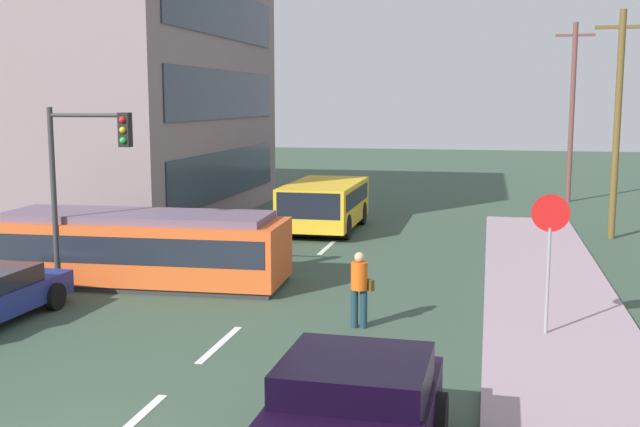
% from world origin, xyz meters
% --- Properties ---
extents(ground_plane, '(120.00, 120.00, 0.00)m').
position_xyz_m(ground_plane, '(0.00, 10.00, 0.00)').
color(ground_plane, '#374D3C').
extents(sidewalk_curb_right, '(3.20, 36.00, 0.14)m').
position_xyz_m(sidewalk_curb_right, '(6.80, 6.00, 0.07)').
color(sidewalk_curb_right, '#A08792').
rests_on(sidewalk_curb_right, ground).
extents(lane_stripe_1, '(0.16, 2.40, 0.01)m').
position_xyz_m(lane_stripe_1, '(0.00, 2.00, 0.01)').
color(lane_stripe_1, silver).
rests_on(lane_stripe_1, ground).
extents(lane_stripe_2, '(0.16, 2.40, 0.01)m').
position_xyz_m(lane_stripe_2, '(0.00, 6.00, 0.01)').
color(lane_stripe_2, silver).
rests_on(lane_stripe_2, ground).
extents(lane_stripe_3, '(0.16, 2.40, 0.01)m').
position_xyz_m(lane_stripe_3, '(0.00, 16.57, 0.01)').
color(lane_stripe_3, silver).
rests_on(lane_stripe_3, ground).
extents(lane_stripe_4, '(0.16, 2.40, 0.01)m').
position_xyz_m(lane_stripe_4, '(0.00, 22.57, 0.01)').
color(lane_stripe_4, silver).
rests_on(lane_stripe_4, ground).
extents(corner_building, '(17.91, 14.58, 12.80)m').
position_xyz_m(corner_building, '(-14.16, 21.68, 6.40)').
color(corner_building, gray).
rests_on(corner_building, ground).
extents(streetcar_tram, '(8.02, 2.86, 1.93)m').
position_xyz_m(streetcar_tram, '(-3.92, 10.57, 1.00)').
color(streetcar_tram, '#DD5722').
rests_on(streetcar_tram, ground).
extents(city_bus, '(2.56, 5.45, 1.83)m').
position_xyz_m(city_bus, '(-0.81, 19.96, 1.05)').
color(city_bus, gold).
rests_on(city_bus, ground).
extents(pedestrian_crossing, '(0.51, 0.36, 1.67)m').
position_xyz_m(pedestrian_crossing, '(2.57, 7.76, 0.94)').
color(pedestrian_crossing, '#1A343F').
rests_on(pedestrian_crossing, ground).
extents(stop_sign, '(0.76, 0.07, 2.88)m').
position_xyz_m(stop_sign, '(6.46, 7.75, 2.19)').
color(stop_sign, gray).
rests_on(stop_sign, sidewalk_curb_right).
extents(traffic_light_mast, '(2.24, 0.33, 4.73)m').
position_xyz_m(traffic_light_mast, '(-4.67, 9.24, 3.29)').
color(traffic_light_mast, '#333333').
rests_on(traffic_light_mast, ground).
extents(utility_pole_mid, '(1.80, 0.24, 7.99)m').
position_xyz_m(utility_pole_mid, '(9.56, 20.48, 4.18)').
color(utility_pole_mid, brown).
rests_on(utility_pole_mid, ground).
extents(utility_pole_far, '(1.80, 0.24, 8.54)m').
position_xyz_m(utility_pole_far, '(9.02, 30.67, 4.45)').
color(utility_pole_far, brown).
rests_on(utility_pole_far, ground).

